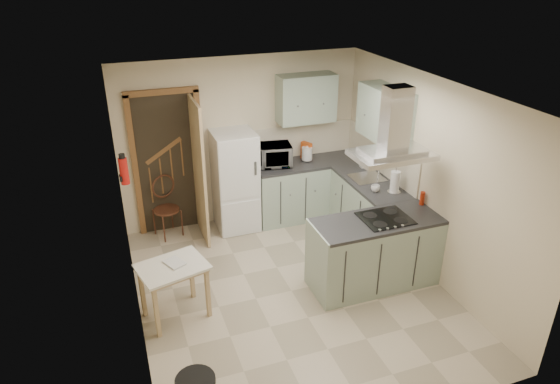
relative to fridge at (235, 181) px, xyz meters
name	(u,v)px	position (x,y,z in m)	size (l,w,h in m)	color
floor	(291,291)	(0.20, -1.80, -0.75)	(4.20, 4.20, 0.00)	#BDAD93
ceiling	(294,91)	(0.20, -1.80, 1.75)	(4.20, 4.20, 0.00)	silver
back_wall	(242,141)	(0.20, 0.30, 0.50)	(3.60, 3.60, 0.00)	beige
left_wall	(128,227)	(-1.60, -1.80, 0.50)	(4.20, 4.20, 0.00)	beige
right_wall	(428,178)	(2.00, -1.80, 0.50)	(4.20, 4.20, 0.00)	beige
doorway	(169,164)	(-0.90, 0.27, 0.30)	(1.10, 0.12, 2.10)	brown
fridge	(235,181)	(0.00, 0.00, 0.00)	(0.60, 0.60, 1.50)	white
counter_back	(290,191)	(0.86, 0.00, -0.30)	(1.08, 0.60, 0.90)	#9EB2A0
counter_right	(359,201)	(1.70, -0.68, -0.30)	(0.60, 1.95, 0.90)	#9EB2A0
splashback	(302,140)	(1.16, 0.29, 0.40)	(1.68, 0.02, 0.50)	beige
wall_cabinet_back	(306,98)	(1.15, 0.12, 1.10)	(0.85, 0.35, 0.70)	#9EB2A0
wall_cabinet_right	(385,114)	(1.82, -0.95, 1.10)	(0.35, 0.90, 0.70)	#9EB2A0
peninsula	(375,252)	(1.22, -1.98, -0.30)	(1.55, 0.65, 0.90)	#9EB2A0
hob	(385,218)	(1.32, -1.98, 0.16)	(0.58, 0.50, 0.01)	black
extractor_hood	(392,155)	(1.32, -1.98, 0.97)	(0.90, 0.55, 0.10)	silver
sink	(367,178)	(1.70, -0.85, 0.16)	(0.45, 0.40, 0.01)	silver
fire_extinguisher	(124,171)	(-1.54, -0.90, 0.75)	(0.10, 0.10, 0.32)	#B2140F
drop_leaf_table	(175,291)	(-1.20, -1.79, -0.41)	(0.73, 0.54, 0.68)	tan
bentwood_chair	(167,210)	(-1.02, 0.09, -0.34)	(0.37, 0.37, 0.83)	#51221B
microwave	(271,155)	(0.58, 0.05, 0.31)	(0.58, 0.39, 0.32)	black
kettle	(307,154)	(1.15, 0.04, 0.27)	(0.16, 0.16, 0.24)	silver
cereal_box	(306,151)	(1.17, 0.11, 0.28)	(0.07, 0.18, 0.27)	#CC4C18
soap_bottle	(364,161)	(1.84, -0.48, 0.26)	(0.10, 0.10, 0.21)	#B5B2BF
paper_towel	(395,182)	(1.81, -1.37, 0.30)	(0.12, 0.12, 0.31)	silver
cup	(375,188)	(1.59, -1.28, 0.20)	(0.12, 0.12, 0.09)	white
red_bottle	(422,198)	(1.95, -1.81, 0.24)	(0.06, 0.06, 0.17)	#A4270E
book	(167,262)	(-1.25, -1.79, -0.02)	(0.17, 0.24, 0.11)	#A64837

